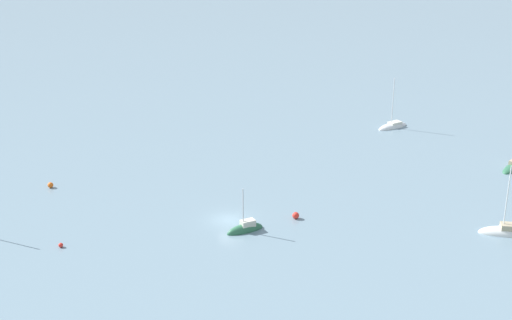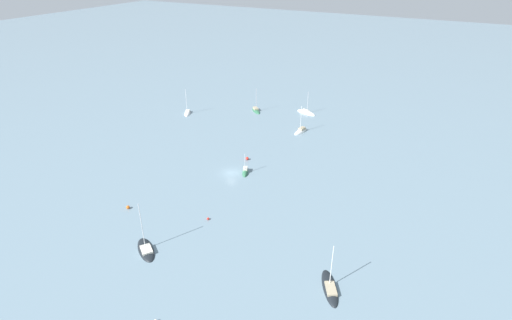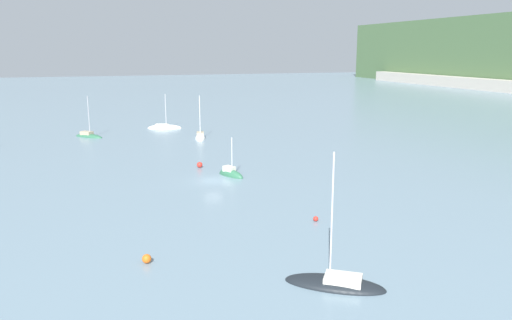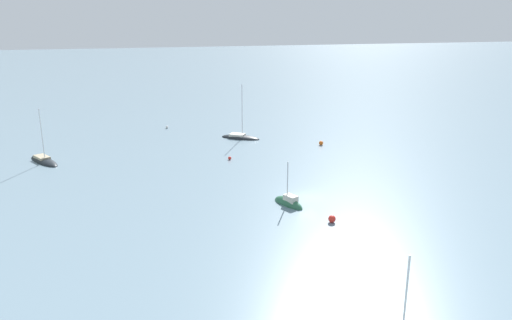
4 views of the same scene
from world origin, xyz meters
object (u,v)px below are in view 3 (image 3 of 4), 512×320
mooring_buoy_3 (200,165)px  sailboat_1 (200,138)px  sailboat_4 (231,175)px  sailboat_2 (335,284)px  mooring_buoy_1 (147,259)px  sailboat_3 (164,128)px  mooring_buoy_2 (316,219)px  sailboat_0 (89,136)px

mooring_buoy_3 → sailboat_1: bearing=167.1°
sailboat_4 → sailboat_2: bearing=-28.0°
sailboat_2 → mooring_buoy_3: (-41.31, -1.16, 0.34)m
mooring_buoy_1 → sailboat_3: bearing=170.1°
sailboat_1 → mooring_buoy_2: 52.21m
sailboat_1 → mooring_buoy_1: sailboat_1 is taller
sailboat_3 → mooring_buoy_2: bearing=-67.8°
sailboat_4 → mooring_buoy_1: (26.18, -14.83, 0.28)m
sailboat_2 → mooring_buoy_3: 41.33m
sailboat_3 → mooring_buoy_3: bearing=-73.4°
sailboat_0 → sailboat_4: size_ratio=1.40×
sailboat_1 → mooring_buoy_1: (57.11, -17.40, 0.27)m
sailboat_2 → mooring_buoy_2: 14.46m
sailboat_4 → mooring_buoy_1: sailboat_4 is taller
sailboat_3 → mooring_buoy_1: sailboat_3 is taller
sailboat_4 → mooring_buoy_2: (21.28, 3.00, 0.16)m
sailboat_0 → mooring_buoy_3: bearing=-20.3°
mooring_buoy_1 → sailboat_0: bearing=-176.8°
mooring_buoy_1 → sailboat_4: bearing=150.5°
sailboat_4 → sailboat_3: bearing=157.6°
sailboat_1 → sailboat_2: bearing=7.8°
sailboat_0 → sailboat_1: sailboat_1 is taller
sailboat_2 → mooring_buoy_3: sailboat_2 is taller
sailboat_0 → sailboat_1: (9.65, 21.13, -0.01)m
mooring_buoy_1 → sailboat_1: bearing=163.1°
sailboat_3 → mooring_buoy_3: 40.64m
sailboat_1 → mooring_buoy_3: bearing=-1.2°
mooring_buoy_2 → sailboat_1: bearing=-179.5°
sailboat_4 → mooring_buoy_3: 7.11m
mooring_buoy_2 → sailboat_3: bearing=-175.7°
sailboat_0 → sailboat_2: bearing=-32.3°
sailboat_2 → sailboat_3: 81.94m
mooring_buoy_1 → mooring_buoy_2: mooring_buoy_1 is taller
sailboat_0 → sailboat_4: (40.58, 18.55, -0.01)m
mooring_buoy_1 → mooring_buoy_2: (-4.90, 17.83, -0.12)m
mooring_buoy_1 → mooring_buoy_2: bearing=105.4°
sailboat_2 → sailboat_4: bearing=-57.9°
sailboat_0 → sailboat_3: 17.67m
sailboat_1 → mooring_buoy_3: 25.15m
sailboat_1 → mooring_buoy_3: sailboat_1 is taller
mooring_buoy_2 → mooring_buoy_3: (-27.70, -6.05, 0.16)m
sailboat_1 → sailboat_4: 31.03m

